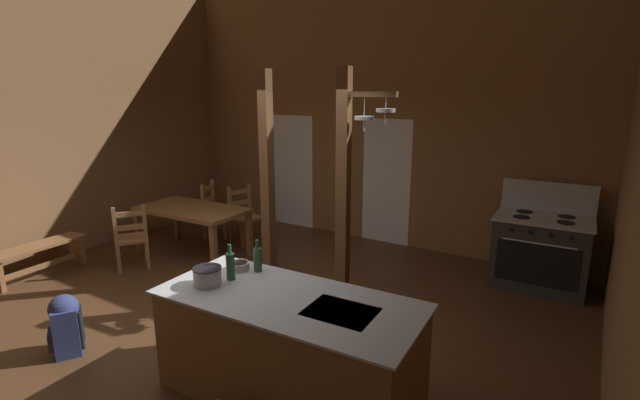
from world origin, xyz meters
name	(u,v)px	position (x,y,z in m)	size (l,w,h in m)	color
ground_plane	(225,326)	(0.00, 0.00, -0.05)	(7.87, 7.72, 0.10)	#4C301C
wall_back	(371,108)	(0.00, 3.53, 2.20)	(7.87, 0.14, 4.40)	brown
wall_left	(27,111)	(-3.61, 0.00, 2.20)	(0.14, 7.72, 4.40)	brown
glazed_door_back_left	(290,171)	(-1.59, 3.46, 1.02)	(1.00, 0.01, 2.05)	white
glazed_panel_back_right	(386,182)	(0.35, 3.46, 1.02)	(0.84, 0.01, 2.05)	white
kitchen_island	(289,347)	(1.31, -0.60, 0.44)	(2.20, 1.06, 0.88)	brown
stove_range	(540,251)	(2.77, 2.89, 0.48)	(1.16, 0.85, 1.32)	#313131
support_post_with_pot_rack	(346,178)	(0.78, 1.32, 1.49)	(0.70, 0.25, 2.75)	brown
support_post_center	(267,177)	(-0.42, 1.33, 1.38)	(0.14, 0.14, 2.75)	brown
dining_table	(192,213)	(-1.93, 1.35, 0.65)	(1.73, 0.95, 0.74)	brown
ladderback_chair_near_window	(216,210)	(-2.29, 2.21, 0.45)	(0.56, 0.56, 0.95)	#9E7044
ladderback_chair_by_post	(131,238)	(-2.21, 0.46, 0.45)	(0.61, 0.61, 0.95)	#9E7044
ladderback_chair_at_table_end	(244,216)	(-1.64, 2.21, 0.45)	(0.55, 0.55, 0.95)	#9E7044
bench_along_left_wall	(38,255)	(-3.08, -0.38, 0.30)	(0.44, 1.25, 0.44)	brown
backpack	(65,322)	(-0.89, -1.23, 0.31)	(0.39, 0.38, 0.60)	navy
stockpot_on_counter	(207,276)	(0.59, -0.76, 0.96)	(0.31, 0.24, 0.15)	#B7BABF
mixing_bowl_on_counter	(239,266)	(0.59, -0.36, 0.92)	(0.19, 0.19, 0.07)	#B2A893
bottle_tall_on_counter	(230,266)	(0.68, -0.57, 1.01)	(0.08, 0.08, 0.32)	#2D5638
bottle_short_on_counter	(258,259)	(0.76, -0.30, 1.00)	(0.08, 0.08, 0.30)	#2D5638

